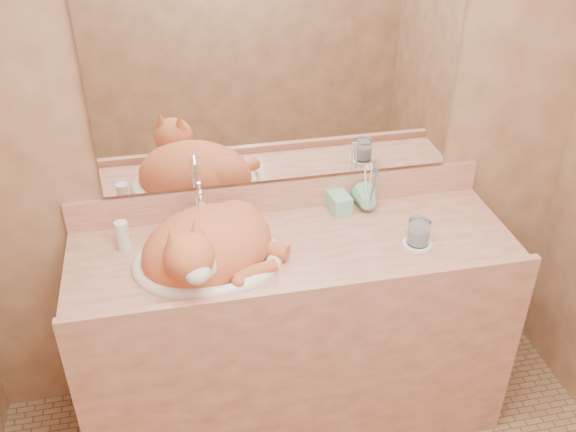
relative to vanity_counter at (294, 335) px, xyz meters
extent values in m
cube|color=brown|center=(0.00, 0.28, 0.82)|extent=(2.40, 0.02, 2.50)
cube|color=white|center=(0.00, 0.26, 0.97)|extent=(1.30, 0.02, 0.80)
imported|color=#7EC9AD|center=(0.23, 0.15, 0.51)|extent=(0.08, 0.09, 0.16)
imported|color=#7EC9AD|center=(0.32, 0.15, 0.47)|extent=(0.11, 0.11, 0.09)
cylinder|color=white|center=(0.43, -0.08, 0.43)|extent=(0.11, 0.11, 0.01)
cylinder|color=silver|center=(0.43, -0.08, 0.48)|extent=(0.08, 0.08, 0.09)
cylinder|color=white|center=(-0.59, 0.12, 0.48)|extent=(0.05, 0.05, 0.11)
camera|label=1|loc=(-0.40, -1.81, 1.76)|focal=40.00mm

